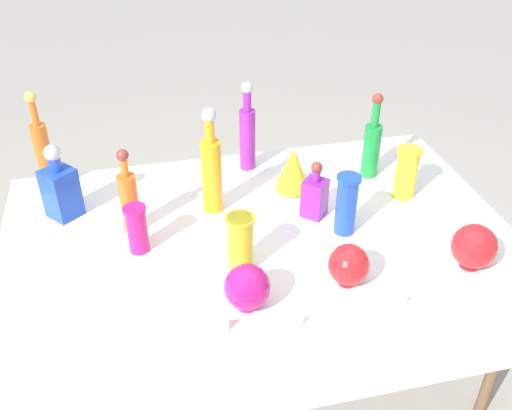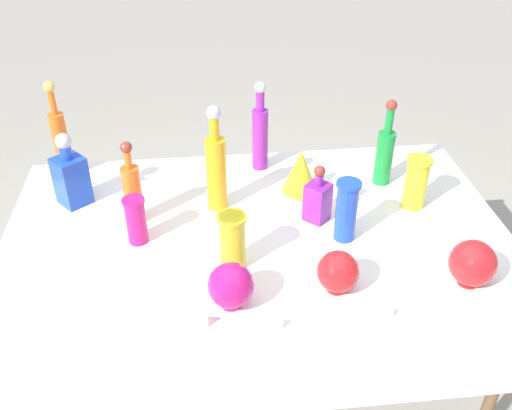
# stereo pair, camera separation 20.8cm
# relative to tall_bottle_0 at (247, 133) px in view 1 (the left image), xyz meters

# --- Properties ---
(ground_plane) EXTENTS (40.00, 40.00, 0.00)m
(ground_plane) POSITION_rel_tall_bottle_0_xyz_m (-0.07, -0.44, -0.93)
(ground_plane) COLOR #A0998C
(display_table) EXTENTS (1.86, 1.13, 0.76)m
(display_table) POSITION_rel_tall_bottle_0_xyz_m (-0.07, -0.48, -0.22)
(display_table) COLOR white
(display_table) RESTS_ON ground
(tall_bottle_0) EXTENTS (0.07, 0.07, 0.39)m
(tall_bottle_0) POSITION_rel_tall_bottle_0_xyz_m (0.00, 0.00, 0.00)
(tall_bottle_0) COLOR purple
(tall_bottle_0) RESTS_ON display_table
(tall_bottle_1) EXTENTS (0.07, 0.07, 0.37)m
(tall_bottle_1) POSITION_rel_tall_bottle_0_xyz_m (0.49, -0.18, -0.02)
(tall_bottle_1) COLOR #198C38
(tall_bottle_1) RESTS_ON display_table
(tall_bottle_2) EXTENTS (0.08, 0.08, 0.43)m
(tall_bottle_2) POSITION_rel_tall_bottle_0_xyz_m (-0.20, -0.29, 0.01)
(tall_bottle_2) COLOR orange
(tall_bottle_2) RESTS_ON display_table
(tall_bottle_3) EXTENTS (0.06, 0.06, 0.42)m
(tall_bottle_3) POSITION_rel_tall_bottle_0_xyz_m (-0.83, 0.03, 0.00)
(tall_bottle_3) COLOR orange
(tall_bottle_3) RESTS_ON display_table
(tall_bottle_4) EXTENTS (0.07, 0.07, 0.34)m
(tall_bottle_4) POSITION_rel_tall_bottle_0_xyz_m (-0.51, -0.35, -0.03)
(tall_bottle_4) COLOR orange
(tall_bottle_4) RESTS_ON display_table
(square_decanter_0) EXTENTS (0.15, 0.15, 0.30)m
(square_decanter_0) POSITION_rel_tall_bottle_0_xyz_m (-0.76, -0.19, -0.05)
(square_decanter_0) COLOR blue
(square_decanter_0) RESTS_ON display_table
(square_decanter_1) EXTENTS (0.11, 0.11, 0.23)m
(square_decanter_1) POSITION_rel_tall_bottle_0_xyz_m (0.17, -0.41, -0.08)
(square_decanter_1) COLOR purple
(square_decanter_1) RESTS_ON display_table
(slender_vase_0) EXTENTS (0.08, 0.08, 0.18)m
(slender_vase_0) POSITION_rel_tall_bottle_0_xyz_m (-0.50, -0.48, -0.07)
(slender_vase_0) COLOR #C61972
(slender_vase_0) RESTS_ON display_table
(slender_vase_1) EXTENTS (0.09, 0.09, 0.24)m
(slender_vase_1) POSITION_rel_tall_bottle_0_xyz_m (0.25, -0.54, -0.04)
(slender_vase_1) COLOR blue
(slender_vase_1) RESTS_ON display_table
(slender_vase_2) EXTENTS (0.10, 0.10, 0.21)m
(slender_vase_2) POSITION_rel_tall_bottle_0_xyz_m (0.56, -0.37, -0.05)
(slender_vase_2) COLOR yellow
(slender_vase_2) RESTS_ON display_table
(slender_vase_3) EXTENTS (0.10, 0.10, 0.21)m
(slender_vase_3) POSITION_rel_tall_bottle_0_xyz_m (-0.17, -0.65, -0.06)
(slender_vase_3) COLOR yellow
(slender_vase_3) RESTS_ON display_table
(fluted_vase_0) EXTENTS (0.15, 0.15, 0.19)m
(fluted_vase_0) POSITION_rel_tall_bottle_0_xyz_m (0.14, -0.22, -0.07)
(fluted_vase_0) COLOR yellow
(fluted_vase_0) RESTS_ON display_table
(round_bowl_0) EXTENTS (0.15, 0.15, 0.16)m
(round_bowl_0) POSITION_rel_tall_bottle_0_xyz_m (0.60, -0.82, -0.08)
(round_bowl_0) COLOR red
(round_bowl_0) RESTS_ON display_table
(round_bowl_1) EXTENTS (0.14, 0.14, 0.14)m
(round_bowl_1) POSITION_rel_tall_bottle_0_xyz_m (0.16, -0.81, -0.09)
(round_bowl_1) COLOR red
(round_bowl_1) RESTS_ON display_table
(round_bowl_2) EXTENTS (0.15, 0.15, 0.15)m
(round_bowl_2) POSITION_rel_tall_bottle_0_xyz_m (-0.19, -0.84, -0.09)
(round_bowl_2) COLOR #C61972
(round_bowl_2) RESTS_ON display_table
(price_tag_left) EXTENTS (0.05, 0.02, 0.03)m
(price_tag_left) POSITION_rel_tall_bottle_0_xyz_m (-0.06, -0.96, -0.15)
(price_tag_left) COLOR white
(price_tag_left) RESTS_ON display_table
(price_tag_center) EXTENTS (0.05, 0.02, 0.03)m
(price_tag_center) POSITION_rel_tall_bottle_0_xyz_m (0.28, -0.95, -0.15)
(price_tag_center) COLOR white
(price_tag_center) RESTS_ON display_table
(price_tag_right) EXTENTS (0.06, 0.02, 0.04)m
(price_tag_right) POSITION_rel_tall_bottle_0_xyz_m (-0.29, -0.93, -0.15)
(price_tag_right) COLOR white
(price_tag_right) RESTS_ON display_table
(cardboard_box_behind_left) EXTENTS (0.54, 0.45, 0.36)m
(cardboard_box_behind_left) POSITION_rel_tall_bottle_0_xyz_m (-0.62, 0.65, -0.79)
(cardboard_box_behind_left) COLOR tan
(cardboard_box_behind_left) RESTS_ON ground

